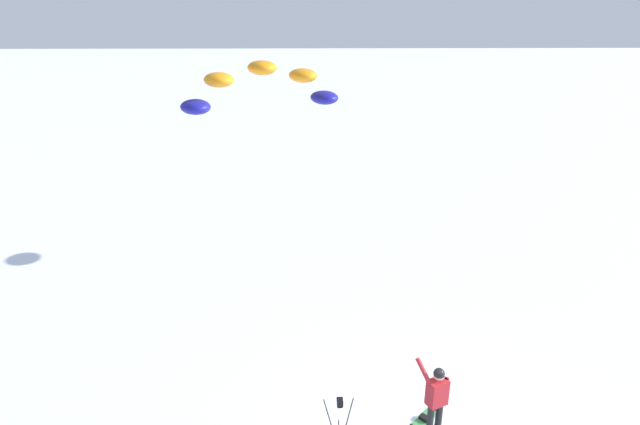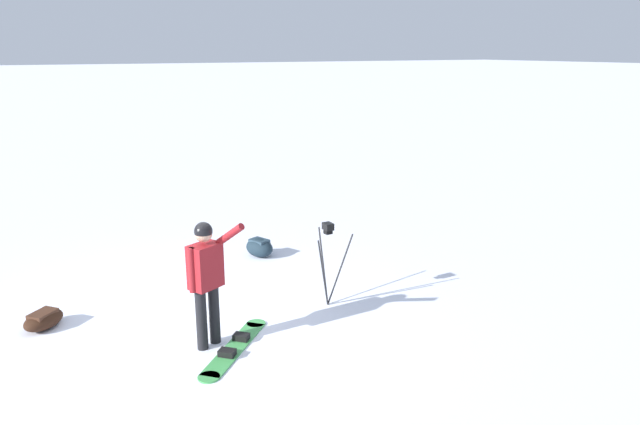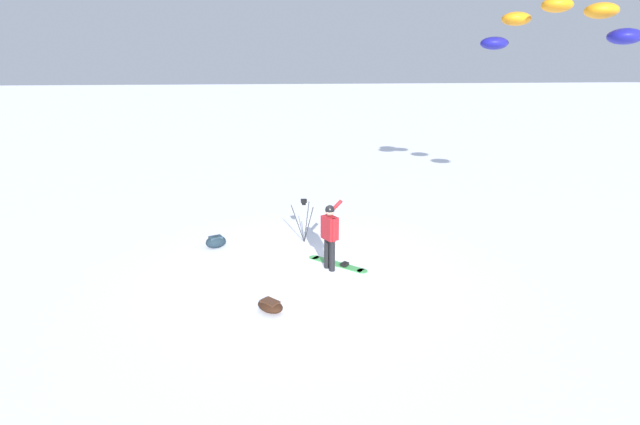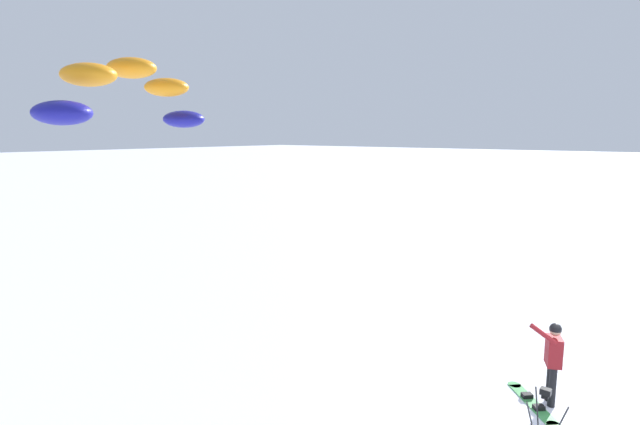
{
  "view_description": "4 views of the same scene",
  "coord_description": "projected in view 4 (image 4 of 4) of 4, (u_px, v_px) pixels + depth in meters",
  "views": [
    {
      "loc": [
        2.61,
        7.26,
        8.02
      ],
      "look_at": [
        2.26,
        -4.41,
        3.54
      ],
      "focal_mm": 28.28,
      "sensor_mm": 36.0,
      "label": 1
    },
    {
      "loc": [
        -2.13,
        -7.56,
        3.7
      ],
      "look_at": [
        1.18,
        -1.61,
        1.83
      ],
      "focal_mm": 33.67,
      "sensor_mm": 36.0,
      "label": 2
    },
    {
      "loc": [
        -10.12,
        1.24,
        4.73
      ],
      "look_at": [
        0.81,
        -0.63,
        1.24
      ],
      "focal_mm": 25.57,
      "sensor_mm": 36.0,
      "label": 3
    },
    {
      "loc": [
        9.9,
        1.42,
        5.27
      ],
      "look_at": [
        2.36,
        -4.68,
        3.7
      ],
      "focal_mm": 27.8,
      "sensor_mm": 36.0,
      "label": 4
    }
  ],
  "objects": [
    {
      "name": "snowboarder",
      "position": [
        553.0,
        355.0,
        9.59
      ],
      "size": [
        0.65,
        0.6,
        1.68
      ],
      "color": "black",
      "rests_on": "ground_plane"
    },
    {
      "name": "ground_plane",
      "position": [
        592.0,
        416.0,
        9.32
      ],
      "size": [
        300.0,
        300.0,
        0.0
      ],
      "primitive_type": "plane",
      "color": "white"
    },
    {
      "name": "snowboard",
      "position": [
        533.0,
        403.0,
        9.72
      ],
      "size": [
        1.3,
        1.3,
        0.1
      ],
      "color": "#3F994C",
      "rests_on": "ground_plane"
    },
    {
      "name": "traction_kite",
      "position": [
        133.0,
        93.0,
        10.75
      ],
      "size": [
        5.11,
        3.15,
        1.47
      ],
      "color": "navy"
    },
    {
      "name": "camera_tripod",
      "position": [
        544.0,
        409.0,
        7.87
      ],
      "size": [
        0.62,
        0.6,
        1.27
      ],
      "color": "#262628",
      "rests_on": "ground_plane"
    }
  ]
}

